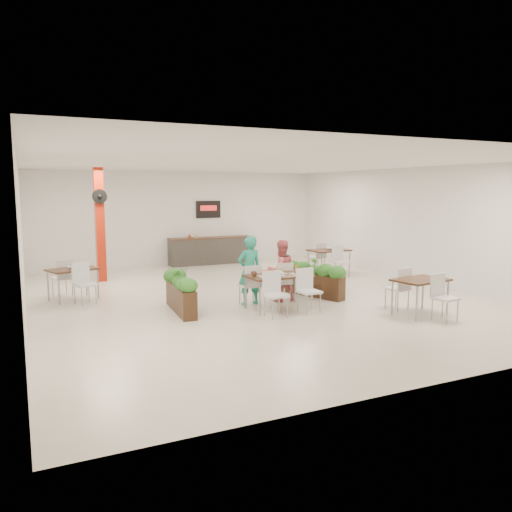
% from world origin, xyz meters
% --- Properties ---
extents(ground, '(12.00, 12.00, 0.00)m').
position_xyz_m(ground, '(0.00, 0.00, 0.00)').
color(ground, beige).
rests_on(ground, ground).
extents(room_shell, '(10.10, 12.10, 3.22)m').
position_xyz_m(room_shell, '(0.00, 0.00, 2.01)').
color(room_shell, white).
rests_on(room_shell, ground).
extents(red_column, '(0.40, 0.41, 3.20)m').
position_xyz_m(red_column, '(-3.00, 3.79, 1.64)').
color(red_column, '#AC1F0B').
rests_on(red_column, ground).
extents(service_counter, '(3.00, 0.64, 2.20)m').
position_xyz_m(service_counter, '(1.00, 5.65, 0.49)').
color(service_counter, '#2C2A27').
rests_on(service_counter, ground).
extents(main_table, '(1.43, 1.66, 0.92)m').
position_xyz_m(main_table, '(-0.01, -1.31, 0.64)').
color(main_table, black).
rests_on(main_table, ground).
extents(diner_man, '(0.58, 0.39, 1.56)m').
position_xyz_m(diner_man, '(-0.40, -0.66, 0.78)').
color(diner_man, teal).
rests_on(diner_man, ground).
extents(diner_woman, '(0.72, 0.57, 1.43)m').
position_xyz_m(diner_woman, '(0.40, -0.66, 0.72)').
color(diner_woman, '#EE6A72').
rests_on(diner_woman, ground).
extents(planter_left, '(0.50, 1.83, 0.95)m').
position_xyz_m(planter_left, '(-2.01, -0.67, 0.50)').
color(planter_left, black).
rests_on(planter_left, ground).
extents(planter_right, '(0.85, 1.71, 0.93)m').
position_xyz_m(planter_right, '(1.39, -0.51, 0.48)').
color(planter_right, black).
rests_on(planter_right, ground).
extents(side_table_a, '(1.24, 1.67, 0.92)m').
position_xyz_m(side_table_a, '(-3.96, 1.52, 0.62)').
color(side_table_a, black).
rests_on(side_table_a, ground).
extents(side_table_b, '(1.26, 1.65, 0.92)m').
position_xyz_m(side_table_b, '(3.57, 2.15, 0.63)').
color(side_table_b, black).
rests_on(side_table_b, ground).
extents(side_table_c, '(1.21, 1.67, 0.92)m').
position_xyz_m(side_table_c, '(2.42, -3.01, 0.62)').
color(side_table_c, black).
rests_on(side_table_c, ground).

